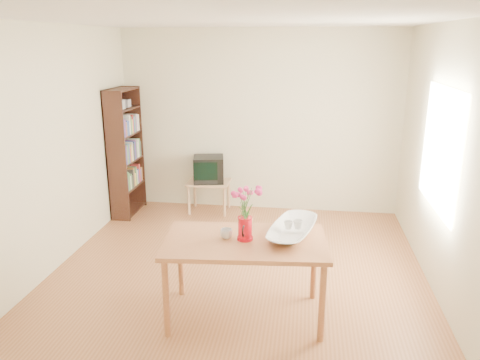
% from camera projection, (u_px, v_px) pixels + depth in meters
% --- Properties ---
extents(room, '(4.50, 4.50, 4.50)m').
position_uv_depth(room, '(239.00, 159.00, 4.58)').
color(room, brown).
rests_on(room, ground).
extents(table, '(1.48, 0.93, 0.75)m').
position_uv_depth(table, '(245.00, 248.00, 4.10)').
color(table, '#9B5935').
rests_on(table, ground).
extents(tv_stand, '(0.60, 0.45, 0.46)m').
position_uv_depth(tv_stand, '(209.00, 186.00, 6.81)').
color(tv_stand, tan).
rests_on(tv_stand, ground).
extents(bookshelf, '(0.28, 0.70, 1.80)m').
position_uv_depth(bookshelf, '(126.00, 157.00, 6.63)').
color(bookshelf, black).
rests_on(bookshelf, ground).
extents(pitcher, '(0.14, 0.22, 0.21)m').
position_uv_depth(pitcher, '(245.00, 229.00, 4.06)').
color(pitcher, red).
rests_on(pitcher, table).
extents(flowers, '(0.24, 0.24, 0.34)m').
position_uv_depth(flowers, '(245.00, 200.00, 3.98)').
color(flowers, '#EB3785').
rests_on(flowers, pitcher).
extents(mug, '(0.13, 0.13, 0.09)m').
position_uv_depth(mug, '(226.00, 234.00, 4.10)').
color(mug, white).
rests_on(mug, table).
extents(bowl, '(0.64, 0.64, 0.50)m').
position_uv_depth(bowl, '(293.00, 208.00, 4.13)').
color(bowl, white).
rests_on(bowl, table).
extents(teacup_a, '(0.09, 0.09, 0.06)m').
position_uv_depth(teacup_a, '(289.00, 213.00, 4.15)').
color(teacup_a, white).
rests_on(teacup_a, bowl).
extents(teacup_b, '(0.09, 0.09, 0.07)m').
position_uv_depth(teacup_b, '(298.00, 212.00, 4.16)').
color(teacup_b, white).
rests_on(teacup_b, bowl).
extents(television, '(0.49, 0.47, 0.37)m').
position_uv_depth(television, '(209.00, 169.00, 6.75)').
color(television, black).
rests_on(television, tv_stand).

